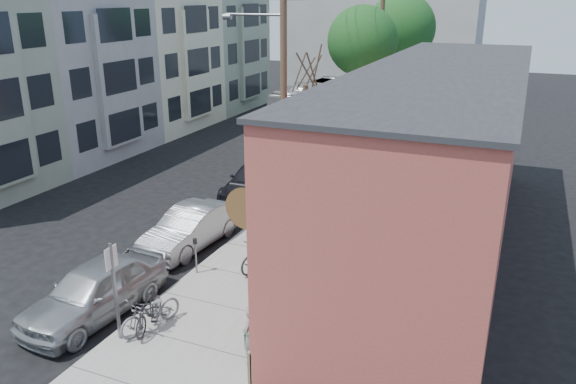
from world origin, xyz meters
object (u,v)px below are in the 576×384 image
at_px(bus, 313,102).
at_px(tree_leafy_far, 401,29).
at_px(car_3, 307,150).
at_px(patio_chair_a, 255,332).
at_px(car_0, 95,290).
at_px(utility_pole_near, 282,85).
at_px(tree_bare, 305,142).
at_px(parking_meter_far, 310,165).
at_px(patio_chair_b, 285,300).
at_px(patron_green, 291,270).
at_px(parked_bike_b, 151,312).
at_px(car_2, 256,180).
at_px(tree_leafy_mid, 362,41).
at_px(parking_meter_near, 195,250).
at_px(sign_post, 114,283).
at_px(parked_bike_a, 148,311).
at_px(patron_grey, 250,335).
at_px(cyclist, 264,247).
at_px(car_1, 191,228).

bearing_deg(bus, tree_leafy_far, 28.73).
bearing_deg(car_3, tree_leafy_far, 83.72).
bearing_deg(patio_chair_a, car_0, 171.29).
relative_size(utility_pole_near, tree_bare, 1.97).
height_order(parking_meter_far, patio_chair_a, parking_meter_far).
relative_size(patio_chair_b, patron_green, 0.44).
xyz_separation_m(parked_bike_b, car_2, (-2.28, 11.30, 0.10)).
xyz_separation_m(parking_meter_far, tree_leafy_mid, (0.55, 6.59, 5.45)).
bearing_deg(patio_chair_a, parking_meter_near, 129.52).
bearing_deg(patio_chair_b, tree_bare, 89.71).
height_order(sign_post, tree_leafy_far, tree_leafy_far).
distance_m(parked_bike_a, parked_bike_b, 0.09).
bearing_deg(patron_grey, patio_chair_a, -165.49).
bearing_deg(patio_chair_a, patio_chair_b, 75.78).
bearing_deg(parking_meter_far, cyclist, -78.46).
bearing_deg(car_3, tree_leafy_mid, 61.08).
bearing_deg(sign_post, patron_grey, 6.78).
bearing_deg(car_2, car_0, -93.48).
xyz_separation_m(patio_chair_b, patron_green, (-0.14, 0.79, 0.55)).
bearing_deg(parking_meter_near, bus, 101.74).
height_order(patron_grey, car_0, patron_grey).
distance_m(parking_meter_far, parked_bike_a, 13.96).
height_order(patron_grey, parked_bike_a, patron_grey).
height_order(parking_meter_far, tree_bare, tree_bare).
bearing_deg(parked_bike_b, tree_leafy_far, 107.58).
relative_size(parked_bike_a, car_2, 0.33).
relative_size(cyclist, bus, 0.16).
bearing_deg(tree_leafy_mid, patio_chair_a, -81.38).
xyz_separation_m(tree_leafy_far, car_3, (-2.00, -13.30, -5.83)).
bearing_deg(tree_leafy_far, car_1, -94.53).
relative_size(parking_meter_near, tree_leafy_mid, 0.15).
height_order(patio_chair_a, bus, bus).
height_order(cyclist, parked_bike_b, cyclist).
relative_size(patio_chair_a, bus, 0.09).
xyz_separation_m(parking_meter_near, patron_green, (3.57, -0.38, 0.16)).
bearing_deg(cyclist, patio_chair_b, 111.43).
bearing_deg(parking_meter_far, patio_chair_b, -72.54).
xyz_separation_m(patron_green, car_1, (-5.02, 2.37, -0.39)).
bearing_deg(car_1, utility_pole_near, 76.81).
distance_m(utility_pole_near, car_0, 11.18).
bearing_deg(tree_leafy_mid, parked_bike_b, -89.82).
relative_size(patron_green, parked_bike_a, 1.13).
bearing_deg(bus, tree_bare, -66.42).
xyz_separation_m(parking_meter_near, car_2, (-1.66, 7.96, -0.22)).
distance_m(cyclist, car_0, 5.50).
xyz_separation_m(tree_leafy_far, patio_chair_b, (3.16, -28.38, -6.02)).
distance_m(parking_meter_far, patio_chair_a, 14.07).
bearing_deg(parking_meter_near, patio_chair_a, -39.41).
height_order(parking_meter_near, patron_green, patron_green).
xyz_separation_m(tree_leafy_mid, car_0, (-2.00, -20.39, -5.62)).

